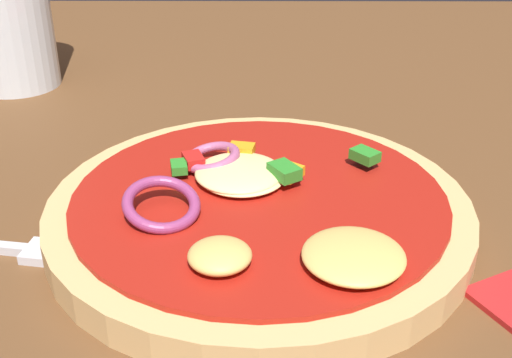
% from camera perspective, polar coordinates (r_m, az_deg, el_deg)
% --- Properties ---
extents(dining_table, '(1.12, 1.09, 0.03)m').
position_cam_1_polar(dining_table, '(0.37, -0.50, -6.84)').
color(dining_table, brown).
rests_on(dining_table, ground).
extents(pizza, '(0.23, 0.23, 0.04)m').
position_cam_1_polar(pizza, '(0.36, -0.09, -2.80)').
color(pizza, tan).
rests_on(pizza, dining_table).
extents(beer_glass, '(0.07, 0.07, 0.14)m').
position_cam_1_polar(beer_glass, '(0.59, -21.28, 13.13)').
color(beer_glass, silver).
rests_on(beer_glass, dining_table).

